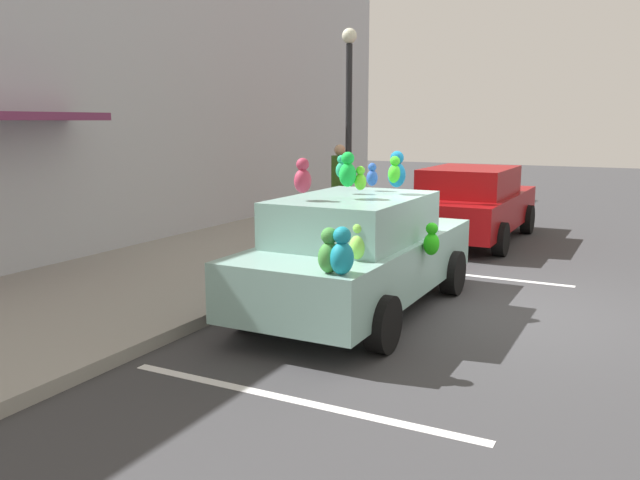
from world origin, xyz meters
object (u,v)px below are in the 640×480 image
parked_sedan_behind (471,203)px  street_lamp_post (349,114)px  pedestrian_near_shopfront (340,195)px  teddy_bear_on_sidewalk (291,233)px  plush_covered_car (359,252)px

parked_sedan_behind → street_lamp_post: 3.32m
parked_sedan_behind → street_lamp_post: size_ratio=1.12×
pedestrian_near_shopfront → street_lamp_post: bearing=-136.7°
parked_sedan_behind → teddy_bear_on_sidewalk: bearing=146.9°
street_lamp_post → pedestrian_near_shopfront: size_ratio=2.15×
pedestrian_near_shopfront → parked_sedan_behind: bearing=-53.3°
plush_covered_car → parked_sedan_behind: 5.83m
plush_covered_car → parked_sedan_behind: size_ratio=0.97×
teddy_bear_on_sidewalk → street_lamp_post: street_lamp_post is taller
plush_covered_car → parked_sedan_behind: bearing=0.2°
parked_sedan_behind → pedestrian_near_shopfront: bearing=126.7°
parked_sedan_behind → street_lamp_post: (-2.06, 1.88, 1.81)m
plush_covered_car → street_lamp_post: (3.76, 1.90, 1.79)m
teddy_bear_on_sidewalk → pedestrian_near_shopfront: 1.94m
teddy_bear_on_sidewalk → pedestrian_near_shopfront: (1.87, -0.06, 0.51)m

